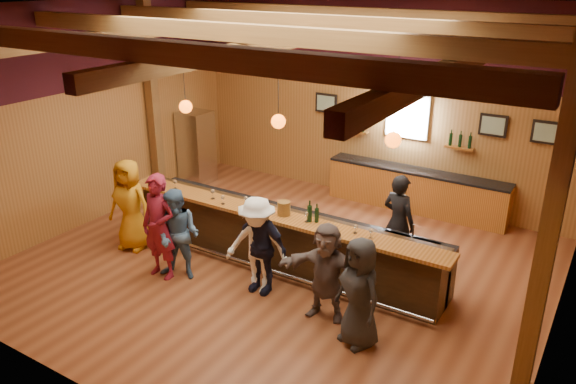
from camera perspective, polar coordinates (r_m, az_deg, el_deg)
name	(u,v)px	position (r m, az deg, el deg)	size (l,w,h in m)	color
room	(280,90)	(9.20, -0.81, 10.34)	(9.04, 9.00, 4.52)	brown
bar_counter	(284,237)	(10.15, -0.37, -4.63)	(6.30, 1.07, 1.11)	black
back_bar_cabinet	(416,190)	(12.69, 12.83, 0.17)	(4.00, 0.52, 0.95)	#93501A
window	(408,116)	(12.55, 12.05, 7.55)	(0.95, 0.09, 0.95)	silver
framed_pictures	(447,119)	(12.27, 15.87, 7.12)	(5.35, 0.05, 0.45)	black
wine_shelves	(405,136)	(12.60, 11.79, 5.59)	(3.00, 0.18, 0.30)	#93501A
pendant_lights	(278,121)	(9.27, -0.98, 7.22)	(4.24, 0.24, 1.37)	black
stainless_fridge	(196,147)	(14.15, -9.30, 4.51)	(0.70, 0.70, 1.80)	silver
customer_orange	(130,205)	(10.99, -15.76, -1.26)	(0.87, 0.57, 1.78)	orange
customer_redvest	(159,227)	(9.83, -12.97, -3.46)	(0.68, 0.45, 1.88)	maroon
customer_denim	(178,235)	(9.77, -11.08, -4.30)	(0.79, 0.61, 1.62)	#496B92
customer_white	(257,245)	(9.19, -3.12, -5.45)	(1.09, 0.62, 1.68)	white
customer_navy	(261,246)	(9.22, -2.81, -5.53)	(0.95, 0.40, 1.62)	#181A30
customer_brown	(326,272)	(8.56, 3.90, -8.06)	(1.46, 0.47, 1.58)	#645450
customer_dark	(359,293)	(8.02, 7.26, -10.10)	(0.81, 0.52, 1.65)	#27282A
bartender	(398,222)	(10.08, 11.15, -3.01)	(0.64, 0.42, 1.77)	black
ice_bucket	(284,208)	(9.57, -0.42, -1.66)	(0.22, 0.22, 0.24)	brown
bottle_a	(310,213)	(9.32, 2.21, -2.18)	(0.08, 0.08, 0.37)	black
bottle_b	(317,215)	(9.31, 2.94, -2.34)	(0.07, 0.07, 0.33)	black
glass_a	(155,178)	(11.17, -13.41, 1.36)	(0.09, 0.09, 0.20)	silver
glass_b	(175,182)	(10.90, -11.42, 0.98)	(0.08, 0.08, 0.19)	silver
glass_c	(213,192)	(10.32, -7.66, 0.01)	(0.08, 0.08, 0.18)	silver
glass_d	(223,198)	(10.07, -6.65, -0.59)	(0.08, 0.08, 0.17)	silver
glass_e	(246,199)	(10.01, -4.30, -0.68)	(0.07, 0.07, 0.16)	silver
glass_f	(307,214)	(9.31, 1.94, -2.29)	(0.08, 0.08, 0.19)	silver
glass_g	(355,227)	(8.98, 6.86, -3.52)	(0.07, 0.07, 0.16)	silver
glass_h	(371,231)	(8.86, 8.43, -3.96)	(0.07, 0.07, 0.17)	silver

